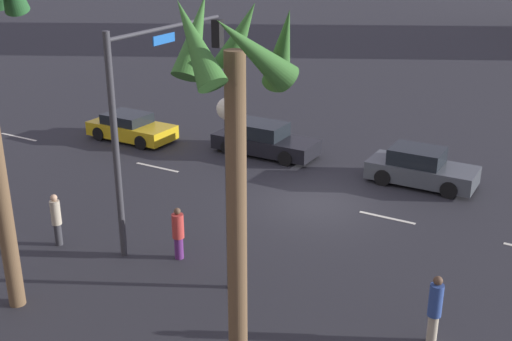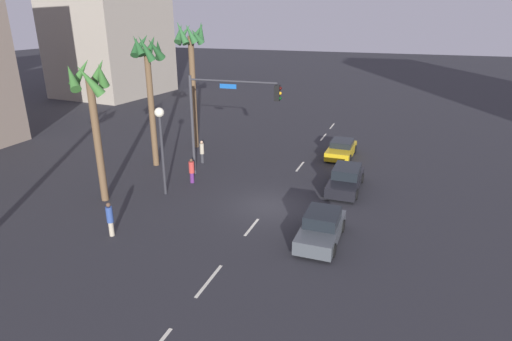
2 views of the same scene
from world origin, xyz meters
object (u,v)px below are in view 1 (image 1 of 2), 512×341
object	(u,v)px
car_1	(421,168)
streetlamp	(228,157)
car_0	(131,128)
pedestrian_0	(178,232)
car_2	(264,140)
traffic_signal	(155,93)
pedestrian_2	(56,218)
palm_tree_1	(235,106)
pedestrian_1	(435,308)

from	to	relation	value
car_1	streetlamp	bearing A→B (deg)	77.10
car_0	pedestrian_0	distance (m)	12.06
car_2	traffic_signal	bearing A→B (deg)	95.28
car_1	pedestrian_2	world-z (taller)	pedestrian_2
car_1	pedestrian_0	size ratio (longest dim) A/B	2.48
car_0	palm_tree_1	size ratio (longest dim) A/B	0.51
pedestrian_1	palm_tree_1	xyz separation A→B (m)	(3.42, 3.19, 5.11)
car_2	traffic_signal	distance (m)	9.08
car_1	streetlamp	distance (m)	10.80
pedestrian_0	pedestrian_1	xyz separation A→B (m)	(-7.65, 0.37, 0.09)
car_0	traffic_signal	xyz separation A→B (m)	(-7.16, 6.83, 3.98)
pedestrian_1	pedestrian_0	bearing A→B (deg)	-2.74
pedestrian_0	pedestrian_1	size ratio (longest dim) A/B	0.92
pedestrian_0	palm_tree_1	bearing A→B (deg)	139.96
car_0	pedestrian_2	world-z (taller)	pedestrian_2
pedestrian_0	palm_tree_1	distance (m)	7.59
pedestrian_1	car_2	bearing A→B (deg)	-44.50
car_0	car_1	bearing A→B (deg)	-174.77
pedestrian_2	palm_tree_1	distance (m)	9.81
car_0	streetlamp	size ratio (longest dim) A/B	0.78
pedestrian_0	pedestrian_1	world-z (taller)	pedestrian_1
car_1	traffic_signal	bearing A→B (deg)	52.49
car_1	streetlamp	size ratio (longest dim) A/B	0.76
car_2	streetlamp	bearing A→B (deg)	114.47
car_1	palm_tree_1	size ratio (longest dim) A/B	0.50
car_1	pedestrian_2	bearing A→B (deg)	52.00
car_2	traffic_signal	world-z (taller)	traffic_signal
car_2	pedestrian_0	world-z (taller)	pedestrian_0
car_0	pedestrian_0	bearing A→B (deg)	137.09
pedestrian_1	car_1	bearing A→B (deg)	-72.25
streetlamp	pedestrian_1	bearing A→B (deg)	-177.06
pedestrian_0	pedestrian_2	bearing A→B (deg)	17.22
car_1	pedestrian_2	size ratio (longest dim) A/B	2.40
traffic_signal	pedestrian_1	world-z (taller)	traffic_signal
streetlamp	pedestrian_0	distance (m)	3.74
car_2	pedestrian_0	bearing A→B (deg)	104.26
car_0	car_1	xyz separation A→B (m)	(-13.34, -1.22, 0.06)
car_1	pedestrian_2	xyz separation A→B (m)	(8.28, 10.59, 0.25)
car_2	pedestrian_2	distance (m)	10.78
car_2	pedestrian_2	size ratio (longest dim) A/B	2.71
traffic_signal	streetlamp	world-z (taller)	traffic_signal
car_2	pedestrian_2	xyz separation A→B (m)	(1.34, 10.69, 0.26)
traffic_signal	pedestrian_2	distance (m)	4.92
car_1	traffic_signal	xyz separation A→B (m)	(6.18, 8.05, 3.91)
car_0	palm_tree_1	bearing A→B (deg)	137.99
streetlamp	pedestrian_0	size ratio (longest dim) A/B	3.26
car_0	streetlamp	bearing A→B (deg)	141.27
car_2	pedestrian_2	bearing A→B (deg)	82.85
car_0	pedestrian_2	size ratio (longest dim) A/B	2.45
traffic_signal	pedestrian_1	xyz separation A→B (m)	(-9.32, 1.74, -3.62)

